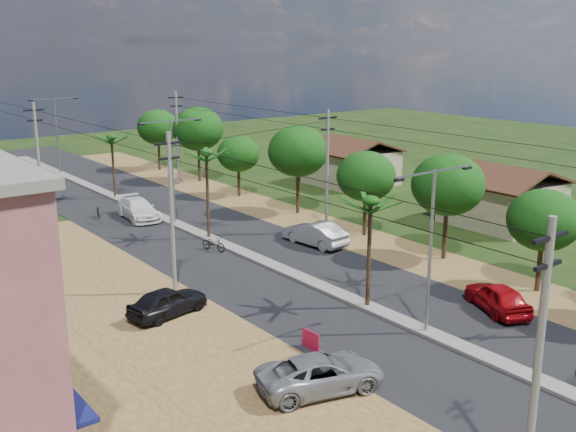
# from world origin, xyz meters

# --- Properties ---
(ground) EXTENTS (160.00, 160.00, 0.00)m
(ground) POSITION_xyz_m (0.00, 0.00, 0.00)
(ground) COLOR black
(ground) RESTS_ON ground
(road) EXTENTS (12.00, 110.00, 0.04)m
(road) POSITION_xyz_m (0.00, 15.00, 0.02)
(road) COLOR black
(road) RESTS_ON ground
(median) EXTENTS (1.00, 90.00, 0.18)m
(median) POSITION_xyz_m (0.00, 18.00, 0.09)
(median) COLOR #605E56
(median) RESTS_ON ground
(dirt_lot_west) EXTENTS (18.00, 46.00, 0.04)m
(dirt_lot_west) POSITION_xyz_m (-15.00, 8.00, 0.02)
(dirt_lot_west) COLOR brown
(dirt_lot_west) RESTS_ON ground
(dirt_shoulder_east) EXTENTS (5.00, 90.00, 0.03)m
(dirt_shoulder_east) POSITION_xyz_m (8.50, 15.00, 0.01)
(dirt_shoulder_east) COLOR brown
(dirt_shoulder_east) RESTS_ON ground
(house_east_near) EXTENTS (7.60, 7.50, 4.60)m
(house_east_near) POSITION_xyz_m (20.00, 10.00, 2.39)
(house_east_near) COLOR gray
(house_east_near) RESTS_ON ground
(house_east_far) EXTENTS (7.60, 7.50, 4.60)m
(house_east_far) POSITION_xyz_m (21.00, 28.00, 2.39)
(house_east_far) COLOR gray
(house_east_far) RESTS_ON ground
(tree_east_b) EXTENTS (4.00, 4.00, 5.83)m
(tree_east_b) POSITION_xyz_m (9.30, 0.00, 4.11)
(tree_east_b) COLOR black
(tree_east_b) RESTS_ON ground
(tree_east_c) EXTENTS (4.60, 4.60, 6.83)m
(tree_east_c) POSITION_xyz_m (9.70, 7.00, 4.86)
(tree_east_c) COLOR black
(tree_east_c) RESTS_ON ground
(tree_east_d) EXTENTS (4.20, 4.20, 6.13)m
(tree_east_d) POSITION_xyz_m (9.40, 14.00, 4.34)
(tree_east_d) COLOR black
(tree_east_d) RESTS_ON ground
(tree_east_e) EXTENTS (4.80, 4.80, 7.14)m
(tree_east_e) POSITION_xyz_m (9.60, 22.00, 5.09)
(tree_east_e) COLOR black
(tree_east_e) RESTS_ON ground
(tree_east_f) EXTENTS (3.80, 3.80, 5.52)m
(tree_east_f) POSITION_xyz_m (9.20, 30.00, 3.89)
(tree_east_f) COLOR black
(tree_east_f) RESTS_ON ground
(tree_east_g) EXTENTS (5.00, 5.00, 7.38)m
(tree_east_g) POSITION_xyz_m (9.80, 38.00, 5.24)
(tree_east_g) COLOR black
(tree_east_g) RESTS_ON ground
(tree_east_h) EXTENTS (4.40, 4.40, 6.52)m
(tree_east_h) POSITION_xyz_m (9.50, 46.00, 4.64)
(tree_east_h) COLOR black
(tree_east_h) RESTS_ON ground
(palm_median_near) EXTENTS (2.00, 2.00, 6.15)m
(palm_median_near) POSITION_xyz_m (0.00, 4.00, 5.54)
(palm_median_near) COLOR black
(palm_median_near) RESTS_ON ground
(palm_median_mid) EXTENTS (2.00, 2.00, 6.55)m
(palm_median_mid) POSITION_xyz_m (0.00, 20.00, 5.90)
(palm_median_mid) COLOR black
(palm_median_mid) RESTS_ON ground
(palm_median_far) EXTENTS (2.00, 2.00, 5.85)m
(palm_median_far) POSITION_xyz_m (0.00, 36.00, 5.26)
(palm_median_far) COLOR black
(palm_median_far) RESTS_ON ground
(streetlight_near) EXTENTS (5.10, 0.18, 8.00)m
(streetlight_near) POSITION_xyz_m (0.00, 0.00, 4.79)
(streetlight_near) COLOR gray
(streetlight_near) RESTS_ON ground
(streetlight_mid) EXTENTS (5.10, 0.18, 8.00)m
(streetlight_mid) POSITION_xyz_m (0.00, 25.00, 4.79)
(streetlight_mid) COLOR gray
(streetlight_mid) RESTS_ON ground
(streetlight_far) EXTENTS (5.10, 0.18, 8.00)m
(streetlight_far) POSITION_xyz_m (0.00, 50.00, 4.79)
(streetlight_far) COLOR gray
(streetlight_far) RESTS_ON ground
(utility_pole_w_a) EXTENTS (1.60, 0.24, 9.00)m
(utility_pole_w_a) POSITION_xyz_m (-7.00, -10.00, 4.76)
(utility_pole_w_a) COLOR #605E56
(utility_pole_w_a) RESTS_ON ground
(utility_pole_w_b) EXTENTS (1.60, 0.24, 9.00)m
(utility_pole_w_b) POSITION_xyz_m (-7.00, 12.00, 4.76)
(utility_pole_w_b) COLOR #605E56
(utility_pole_w_b) RESTS_ON ground
(utility_pole_w_c) EXTENTS (1.60, 0.24, 9.00)m
(utility_pole_w_c) POSITION_xyz_m (-7.00, 34.00, 4.76)
(utility_pole_w_c) COLOR #605E56
(utility_pole_w_c) RESTS_ON ground
(utility_pole_e_b) EXTENTS (1.60, 0.24, 9.00)m
(utility_pole_e_b) POSITION_xyz_m (7.50, 16.00, 4.76)
(utility_pole_e_b) COLOR #605E56
(utility_pole_e_b) RESTS_ON ground
(utility_pole_e_c) EXTENTS (1.60, 0.24, 9.00)m
(utility_pole_e_c) POSITION_xyz_m (7.50, 38.00, 4.76)
(utility_pole_e_c) COLOR #605E56
(utility_pole_e_c) RESTS_ON ground
(car_red_near) EXTENTS (3.45, 4.79, 1.52)m
(car_red_near) POSITION_xyz_m (5.00, -0.41, 0.76)
(car_red_near) COLOR #96080C
(car_red_near) RESTS_ON ground
(car_silver_mid) EXTENTS (2.14, 5.03, 1.61)m
(car_silver_mid) POSITION_xyz_m (5.00, 14.26, 0.81)
(car_silver_mid) COLOR gray
(car_silver_mid) RESTS_ON ground
(car_white_far) EXTENTS (2.70, 5.54, 1.55)m
(car_white_far) POSITION_xyz_m (-1.50, 28.13, 0.78)
(car_white_far) COLOR silver
(car_white_far) RESTS_ON ground
(car_parked_silver) EXTENTS (5.64, 3.70, 1.44)m
(car_parked_silver) POSITION_xyz_m (-7.50, -1.05, 0.72)
(car_parked_silver) COLOR gray
(car_parked_silver) RESTS_ON ground
(car_parked_dark) EXTENTS (4.56, 2.51, 1.47)m
(car_parked_dark) POSITION_xyz_m (-8.76, 9.49, 0.73)
(car_parked_dark) COLOR black
(car_parked_dark) RESTS_ON ground
(moto_rider_west_a) EXTENTS (1.23, 2.06, 1.02)m
(moto_rider_west_a) POSITION_xyz_m (-1.20, 17.38, 0.51)
(moto_rider_west_a) COLOR black
(moto_rider_west_a) RESTS_ON ground
(moto_rider_west_b) EXTENTS (0.85, 1.60, 0.93)m
(moto_rider_west_b) POSITION_xyz_m (-3.89, 30.36, 0.46)
(moto_rider_west_b) COLOR black
(moto_rider_west_b) RESTS_ON ground
(roadside_sign) EXTENTS (0.09, 1.11, 0.93)m
(roadside_sign) POSITION_xyz_m (-5.50, 2.00, 0.46)
(roadside_sign) COLOR maroon
(roadside_sign) RESTS_ON ground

